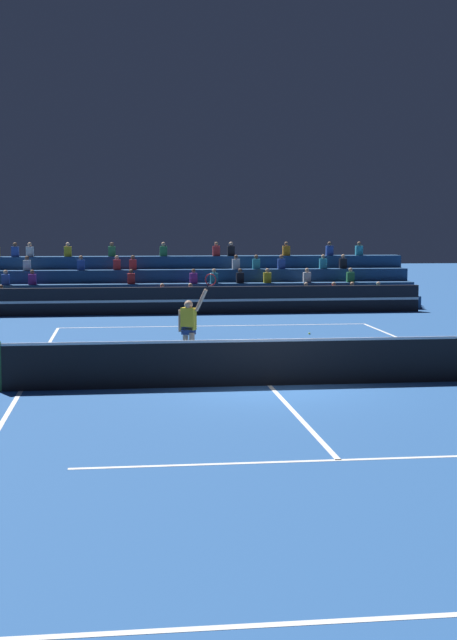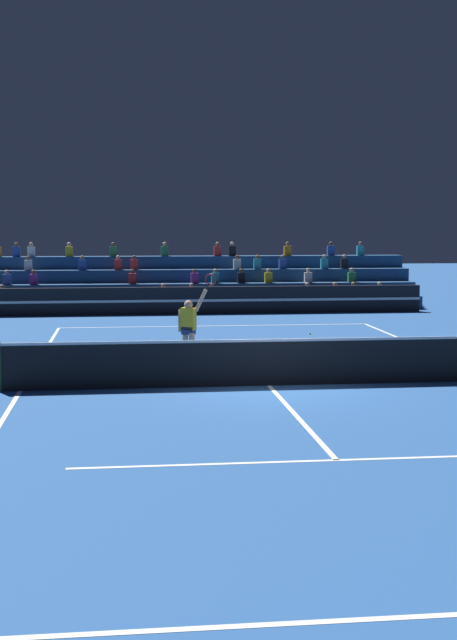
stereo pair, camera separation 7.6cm
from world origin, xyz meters
The scene contains 7 objects.
ground_plane centered at (0.00, 0.00, 0.00)m, with size 120.00×120.00×0.00m, color #285699.
court_lines centered at (0.00, 0.00, 0.00)m, with size 11.10×23.90×0.01m.
tennis_net centered at (0.00, 0.00, 0.54)m, with size 12.00×0.10×1.10m.
sponsor_banner_wall centered at (0.00, 16.25, 0.55)m, with size 18.00×0.26×1.10m.
bleacher_stand centered at (-0.01, 19.42, 0.84)m, with size 18.89×3.80×2.83m.
tennis_player centered at (-1.59, 2.80, 0.99)m, with size 0.97×0.67×2.45m.
tennis_ball centered at (2.86, 9.05, 0.03)m, with size 0.07×0.07×0.07m, color #C6DB33.
Camera 1 is at (-3.31, -19.54, 3.63)m, focal length 50.00 mm.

